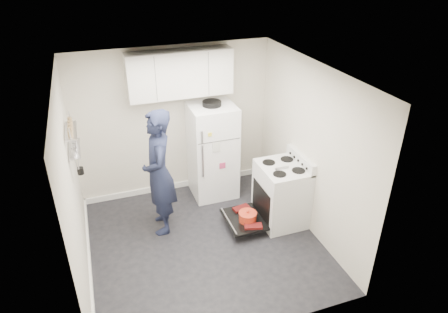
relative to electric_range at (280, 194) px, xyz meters
name	(u,v)px	position (x,y,z in m)	size (l,w,h in m)	color
room	(199,170)	(-1.29, -0.12, 0.74)	(3.21, 3.21, 2.51)	black
electric_range	(280,194)	(0.00, 0.00, 0.00)	(0.66, 0.76, 1.10)	silver
open_oven_door	(245,218)	(-0.58, -0.02, -0.28)	(0.55, 0.70, 0.22)	black
refrigerator	(213,151)	(-0.72, 1.10, 0.34)	(0.72, 0.74, 1.67)	white
upper_cabinets	(180,74)	(-1.16, 1.28, 1.63)	(1.60, 0.33, 0.70)	silver
wall_shelf_rack	(73,140)	(-2.78, 0.34, 1.21)	(0.14, 0.60, 0.61)	#B2B2B7
person	(159,173)	(-1.74, 0.42, 0.48)	(0.69, 0.45, 1.90)	#181D36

